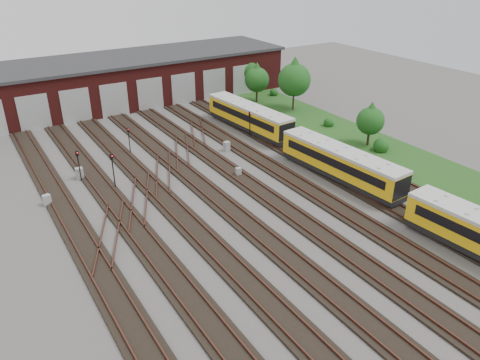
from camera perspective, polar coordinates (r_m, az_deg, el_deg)
ground at (r=37.74m, az=5.00°, el=-5.84°), size 120.00×120.00×0.00m
track_network at (r=37.99m, az=4.27°, el=-5.38°), size 30.40×70.00×0.33m
maintenance_shed at (r=70.12m, az=-15.15°, el=11.61°), size 51.00×12.50×6.35m
grass_verge at (r=55.98m, az=14.60°, el=4.56°), size 8.00×55.00×0.05m
metro_train at (r=45.48m, az=12.18°, el=2.09°), size 3.53×45.96×2.86m
signal_mast_0 at (r=46.72m, az=-19.11°, el=2.12°), size 0.30×0.29×3.09m
signal_mast_1 at (r=44.11m, az=-15.25°, el=1.56°), size 0.31×0.30×3.49m
signal_mast_2 at (r=51.66m, az=-13.40°, el=5.09°), size 0.25×0.23×2.97m
signal_mast_3 at (r=55.01m, az=1.21°, el=7.25°), size 0.29×0.27×3.13m
relay_cabinet_0 at (r=43.82m, az=-22.46°, el=-2.29°), size 0.71×0.64×1.01m
relay_cabinet_1 at (r=47.71m, az=-18.97°, el=0.76°), size 0.71×0.60×1.14m
relay_cabinet_2 at (r=45.77m, az=-0.20°, el=1.00°), size 0.55×0.47×0.86m
relay_cabinet_3 at (r=51.52m, az=-1.64°, el=4.12°), size 0.71×0.62×1.07m
relay_cabinet_4 at (r=57.41m, az=1.96°, el=6.55°), size 0.77×0.68×1.15m
tree_0 at (r=73.62m, az=0.93°, el=13.52°), size 3.41×3.41×5.65m
tree_1 at (r=67.89m, az=2.08°, el=12.46°), size 3.49×3.49×5.78m
tree_2 at (r=64.57m, az=6.66°, el=12.48°), size 4.42×4.42×7.32m
tree_3 at (r=54.02m, az=15.66°, el=7.33°), size 3.09×3.09×5.12m
bush_0 at (r=53.58m, az=16.85°, el=4.23°), size 1.72×1.72×1.72m
bush_1 at (r=59.95m, az=10.78°, el=7.04°), size 1.29×1.29×1.29m
bush_2 at (r=72.10m, az=4.16°, el=10.72°), size 1.29×1.29×1.29m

